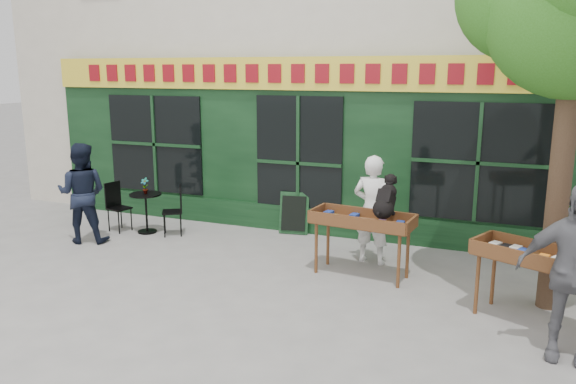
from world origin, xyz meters
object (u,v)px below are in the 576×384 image
object	(u,v)px
dog	(386,195)
man_left	(82,193)
book_cart_right	(539,261)
man_right	(574,273)
woman	(373,210)
book_cart_center	(362,223)
bistro_table	(146,205)

from	to	relation	value
dog	man_left	distance (m)	5.47
book_cart_right	man_right	size ratio (longest dim) A/B	0.83
woman	dog	bearing A→B (deg)	122.77
book_cart_right	woman	bearing A→B (deg)	172.04
book_cart_center	man_left	world-z (taller)	man_left
man_right	man_left	size ratio (longest dim) A/B	1.08
book_cart_right	man_left	size ratio (longest dim) A/B	0.90
woman	bistro_table	size ratio (longest dim) A/B	2.32
dog	man_right	world-z (taller)	man_right
book_cart_center	man_right	xyz separation A→B (m)	(2.70, -1.60, 0.15)
dog	man_right	distance (m)	2.83
man_right	man_left	distance (m)	7.93
dog	book_cart_right	xyz separation A→B (m)	(2.05, -0.80, -0.47)
man_right	man_left	bearing A→B (deg)	173.84
man_right	bistro_table	xyz separation A→B (m)	(-7.10, 2.31, -0.43)
book_cart_right	man_right	xyz separation A→B (m)	(0.30, -0.75, 0.15)
book_cart_right	man_left	distance (m)	7.53
dog	man_left	xyz separation A→B (m)	(-5.45, -0.14, -0.39)
dog	man_right	xyz separation A→B (m)	(2.35, -1.55, -0.32)
bistro_table	man_left	size ratio (longest dim) A/B	0.42
man_right	dog	bearing A→B (deg)	150.63
dog	book_cart_right	size ratio (longest dim) A/B	0.37
book_cart_right	book_cart_center	bearing A→B (deg)	-175.47
book_cart_center	man_right	distance (m)	3.14
man_right	woman	bearing A→B (deg)	144.24
woman	bistro_table	xyz separation A→B (m)	(-4.40, 0.06, -0.34)
book_cart_center	book_cart_right	distance (m)	2.55
book_cart_center	bistro_table	world-z (taller)	book_cart_center
book_cart_center	man_right	bearing A→B (deg)	-24.47
woman	man_left	size ratio (longest dim) A/B	0.97
woman	man_right	bearing A→B (deg)	146.38
woman	man_right	distance (m)	3.52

